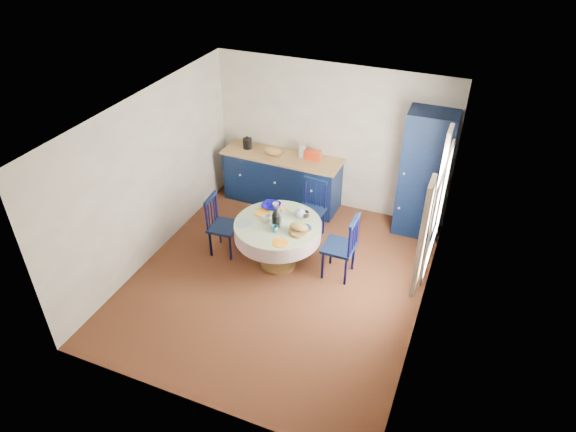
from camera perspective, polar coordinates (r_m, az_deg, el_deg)
name	(u,v)px	position (r m, az deg, el deg)	size (l,w,h in m)	color
floor	(278,279)	(7.48, -1.12, -7.01)	(4.50, 4.50, 0.00)	black
ceiling	(276,117)	(6.13, -1.38, 10.90)	(4.50, 4.50, 0.00)	white
wall_back	(331,138)	(8.57, 4.80, 8.64)	(4.00, 0.02, 2.50)	white
wall_left	(149,178)	(7.64, -15.19, 4.11)	(0.02, 4.50, 2.50)	white
wall_right	(431,241)	(6.33, 15.64, -2.72)	(0.02, 4.50, 2.50)	white
window	(435,208)	(6.43, 16.03, 0.82)	(0.10, 1.74, 1.45)	white
kitchen_counter	(282,178)	(8.92, -0.65, 4.21)	(2.08, 0.69, 1.16)	black
pantry_cabinet	(424,175)	(8.17, 14.91, 4.45)	(0.74, 0.54, 2.06)	black
dining_table	(278,230)	(7.34, -1.06, -1.62)	(1.25, 1.25, 1.03)	brown
chair_left	(221,225)	(7.78, -7.44, -0.97)	(0.44, 0.46, 0.95)	black
chair_far	(311,209)	(8.08, 2.54, 0.78)	(0.46, 0.45, 0.96)	black
chair_right	(342,246)	(7.28, 6.03, -3.34)	(0.44, 0.46, 1.01)	black
mug_a	(267,219)	(7.28, -2.39, -0.32)	(0.12, 0.12, 0.10)	silver
mug_b	(275,229)	(7.08, -1.48, -1.45)	(0.10, 0.10, 0.10)	teal
mug_c	(305,215)	(7.37, 1.93, 0.15)	(0.12, 0.12, 0.09)	black
mug_d	(276,206)	(7.57, -1.38, 1.15)	(0.09, 0.09, 0.09)	silver
cobalt_bowl	(271,206)	(7.59, -1.87, 1.11)	(0.27, 0.27, 0.07)	#06036D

